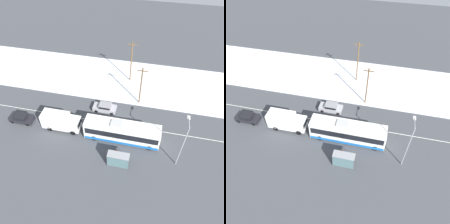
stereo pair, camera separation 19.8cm
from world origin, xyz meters
The scene contains 12 objects.
ground_plane centered at (0.00, 0.00, 0.00)m, with size 120.00×120.00×0.00m, color #424449.
snow_lot centered at (0.00, 12.37, 0.06)m, with size 80.00×14.08×0.12m.
lane_marking_center centered at (0.00, 0.00, 0.00)m, with size 60.00×0.12×0.00m.
city_bus centered at (1.00, -2.88, 1.75)m, with size 11.73×2.57×3.58m.
box_truck centered at (-9.24, -2.72, 1.68)m, with size 6.27×2.30×3.06m.
sedan_car centered at (-3.12, 2.79, 0.81)m, with size 4.15×1.80×1.48m.
parked_car_near_truck centered at (-16.45, -2.78, 0.78)m, with size 4.07×1.80×1.42m.
pedestrian_at_stop centered at (0.74, -6.23, 1.03)m, with size 0.61×0.27×1.69m.
bus_shelter centered at (1.36, -7.80, 1.68)m, with size 3.12×1.20×2.40m.
streetlamp centered at (9.55, -5.25, 5.05)m, with size 0.36×2.24×8.18m.
utility_pole_roadside centered at (2.60, 6.14, 4.02)m, with size 1.80×0.24×7.67m.
utility_pole_snowlot centered at (-0.14, 12.56, 4.51)m, with size 1.80×0.24×8.65m.
Camera 2 is at (4.30, -24.03, 28.18)m, focal length 35.00 mm.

